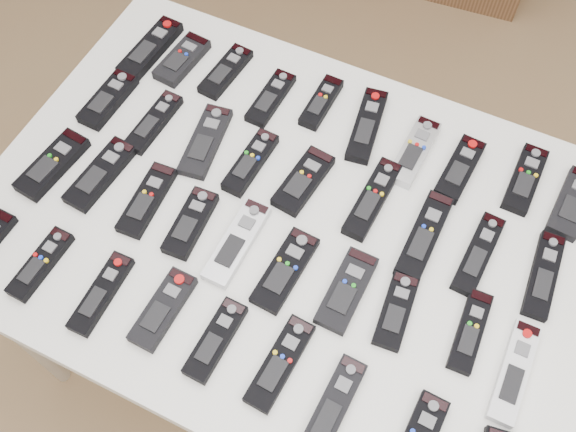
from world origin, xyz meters
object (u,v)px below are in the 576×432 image
at_px(remote_19, 52,164).
at_px(remote_22, 191,223).
at_px(remote_31, 101,293).
at_px(remote_32, 163,309).
at_px(remote_5, 367,125).
at_px(remote_35, 333,407).
at_px(remote_3, 271,98).
at_px(remote_6, 414,152).
at_px(remote_4, 321,102).
at_px(remote_7, 460,169).
at_px(remote_24, 285,270).
at_px(remote_17, 478,254).
at_px(remote_25, 347,290).
at_px(remote_18, 544,275).
at_px(remote_26, 396,311).
at_px(remote_11, 154,122).
at_px(remote_13, 251,162).
at_px(remote_16, 424,236).
at_px(remote_33, 216,340).
at_px(remote_2, 226,72).
at_px(remote_9, 573,203).
at_px(remote_14, 303,181).
at_px(remote_1, 182,60).
at_px(remote_15, 372,199).
at_px(remote_8, 525,179).
at_px(table, 288,234).
at_px(remote_20, 101,174).
at_px(remote_23, 237,242).
at_px(remote_28, 514,372).
at_px(remote_12, 206,141).
at_px(remote_0, 150,49).
at_px(remote_34, 280,363).

distance_m(remote_19, remote_22, 0.33).
xyz_separation_m(remote_31, remote_32, (0.12, 0.02, 0.00)).
distance_m(remote_5, remote_35, 0.61).
bearing_deg(remote_3, remote_6, 1.84).
distance_m(remote_4, remote_7, 0.34).
bearing_deg(remote_24, remote_17, 34.34).
xyz_separation_m(remote_19, remote_25, (0.67, 0.01, -0.00)).
xyz_separation_m(remote_17, remote_18, (0.13, 0.01, -0.00)).
relative_size(remote_17, remote_26, 1.22).
xyz_separation_m(remote_11, remote_13, (0.24, -0.00, 0.00)).
relative_size(remote_16, remote_33, 1.25).
height_order(remote_2, remote_9, same).
height_order(remote_17, remote_26, same).
xyz_separation_m(remote_14, remote_16, (0.27, -0.01, 0.00)).
xyz_separation_m(remote_2, remote_14, (0.29, -0.19, 0.00)).
bearing_deg(remote_1, remote_35, -36.86).
relative_size(remote_11, remote_13, 1.02).
relative_size(remote_15, remote_33, 1.22).
bearing_deg(remote_8, remote_7, -163.63).
distance_m(table, remote_20, 0.41).
bearing_deg(remote_13, remote_19, -150.60).
bearing_deg(remote_22, remote_14, 45.97).
relative_size(remote_15, remote_24, 1.11).
bearing_deg(remote_13, remote_33, -68.99).
bearing_deg(remote_17, remote_1, 169.92).
xyz_separation_m(remote_14, remote_25, (0.18, -0.19, 0.00)).
height_order(remote_9, remote_23, same).
distance_m(remote_13, remote_22, 0.19).
relative_size(remote_13, remote_31, 0.97).
height_order(remote_15, remote_19, same).
relative_size(remote_18, remote_25, 1.10).
distance_m(remote_5, remote_6, 0.12).
xyz_separation_m(remote_17, remote_28, (0.13, -0.20, -0.00)).
distance_m(table, remote_7, 0.39).
distance_m(remote_3, remote_19, 0.49).
bearing_deg(remote_28, remote_1, 156.64).
xyz_separation_m(remote_3, remote_35, (0.40, -0.57, 0.00)).
bearing_deg(remote_35, remote_12, 142.40).
height_order(remote_8, remote_14, remote_14).
bearing_deg(remote_28, remote_19, 179.12).
relative_size(remote_6, remote_13, 1.08).
distance_m(remote_0, remote_16, 0.77).
distance_m(remote_22, remote_34, 0.34).
bearing_deg(remote_22, remote_17, 15.20).
relative_size(remote_6, remote_31, 1.05).
bearing_deg(remote_32, table, 67.20).
bearing_deg(remote_4, remote_14, -74.52).
relative_size(remote_5, remote_9, 1.16).
relative_size(table, remote_19, 7.25).
height_order(remote_15, remote_33, remote_15).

